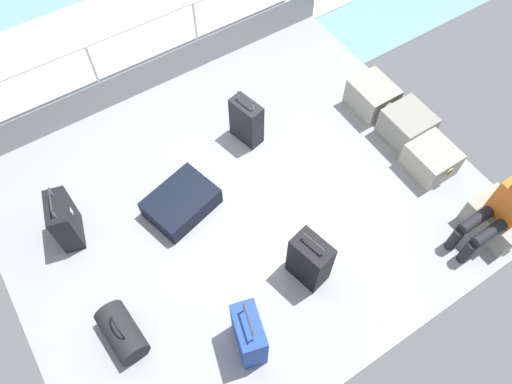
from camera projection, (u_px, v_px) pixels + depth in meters
ground_plane at (242, 203)px, 5.65m from camera, size 4.40×5.20×0.06m
gunwale_port at (153, 72)px, 6.38m from camera, size 0.06×5.20×0.45m
railing_port at (144, 39)px, 5.91m from camera, size 0.04×4.20×1.02m
sea_wake at (117, 43)px, 7.49m from camera, size 12.00×12.00×0.01m
cargo_crate_0 at (372, 97)px, 6.19m from camera, size 0.58×0.46×0.39m
cargo_crate_1 at (406, 126)px, 5.94m from camera, size 0.56×0.50×0.40m
cargo_crate_2 at (431, 159)px, 5.71m from camera, size 0.55×0.48×0.35m
cargo_crate_3 at (497, 220)px, 5.29m from camera, size 0.64×0.46×0.35m
passenger_seated at (500, 211)px, 4.93m from camera, size 0.34×0.66×1.05m
suitcase_0 at (65, 220)px, 5.13m from camera, size 0.47×0.32×0.75m
suitcase_1 at (246, 121)px, 5.85m from camera, size 0.43×0.28×0.72m
suitcase_2 at (249, 335)px, 4.51m from camera, size 0.49×0.34×0.80m
suitcase_3 at (310, 260)px, 4.88m from camera, size 0.44×0.33×0.75m
suitcase_4 at (181, 203)px, 5.47m from camera, size 0.73×0.86×0.25m
duffel_bag at (122, 333)px, 4.68m from camera, size 0.58×0.34×0.44m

